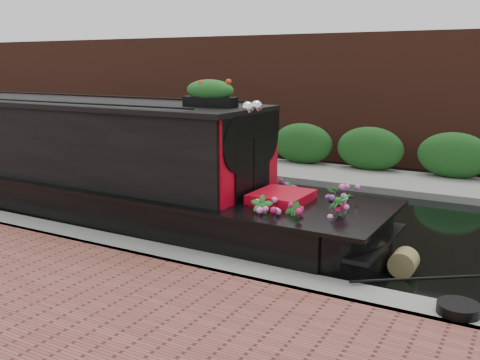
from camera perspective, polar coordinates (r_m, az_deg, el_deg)
The scene contains 8 objects.
ground at distance 11.76m, azimuth -3.60°, elevation -2.86°, with size 80.00×80.00×0.00m, color black.
near_bank_coping at distance 9.30m, azimuth -14.81°, elevation -7.43°, with size 40.00×0.60×0.50m, color gray.
far_bank_path at distance 15.36m, azimuth 4.96°, elevation 0.72°, with size 40.00×2.40×0.34m, color gray.
far_hedge at distance 16.17m, azimuth 6.28°, elevation 1.28°, with size 40.00×1.10×2.80m, color #1B4B1A.
far_brick_wall at distance 18.09m, azimuth 8.92°, elevation 2.39°, with size 40.00×1.00×8.00m, color #51261B.
narrowboat at distance 11.73m, azimuth -18.36°, elevation 1.02°, with size 13.00×2.44×3.06m.
rope_fender at distance 8.36m, azimuth 17.07°, elevation -8.41°, with size 0.39×0.39×0.39m, color olive.
coiled_mooring_rope at distance 6.83m, azimuth 22.27°, elevation -12.58°, with size 0.49×0.49×0.12m, color black.
Camera 1 is at (6.21, -9.51, 3.08)m, focal length 40.00 mm.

